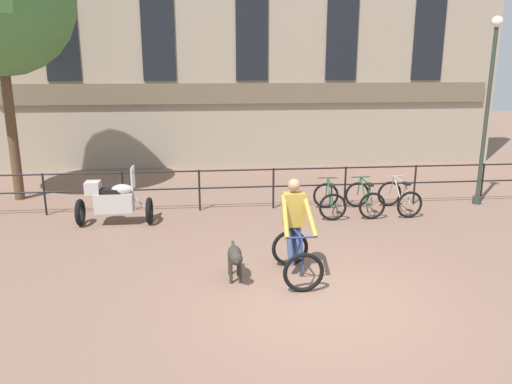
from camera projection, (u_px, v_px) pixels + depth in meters
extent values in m
plane|color=#7A5B4C|center=(320.00, 301.00, 7.83)|extent=(60.00, 60.00, 0.00)
cylinder|color=black|center=(44.00, 194.00, 12.12)|extent=(0.05, 0.05, 1.05)
cylinder|color=black|center=(123.00, 192.00, 12.31)|extent=(0.05, 0.05, 1.05)
cylinder|color=black|center=(199.00, 190.00, 12.51)|extent=(0.05, 0.05, 1.05)
cylinder|color=black|center=(273.00, 188.00, 12.70)|extent=(0.05, 0.05, 1.05)
cylinder|color=black|center=(345.00, 186.00, 12.90)|extent=(0.05, 0.05, 1.05)
cylinder|color=black|center=(415.00, 185.00, 13.09)|extent=(0.05, 0.05, 1.05)
cylinder|color=black|center=(482.00, 183.00, 13.28)|extent=(0.05, 0.05, 1.05)
cylinder|color=black|center=(274.00, 169.00, 12.58)|extent=(15.00, 0.04, 0.04)
cylinder|color=black|center=(273.00, 186.00, 12.69)|extent=(15.00, 0.04, 0.04)
cube|color=gray|center=(251.00, 3.00, 17.01)|extent=(18.00, 0.60, 11.23)
cube|color=brown|center=(252.00, 93.00, 17.42)|extent=(17.10, 0.12, 0.70)
torus|color=black|center=(304.00, 272.00, 8.05)|extent=(0.68, 0.09, 0.68)
torus|color=black|center=(290.00, 248.00, 9.11)|extent=(0.68, 0.09, 0.68)
cylinder|color=navy|center=(298.00, 249.00, 8.40)|extent=(0.05, 0.49, 0.60)
cylinder|color=navy|center=(294.00, 244.00, 8.73)|extent=(0.04, 0.23, 0.52)
cylinder|color=navy|center=(297.00, 233.00, 8.43)|extent=(0.05, 0.66, 0.10)
cylinder|color=navy|center=(292.00, 254.00, 8.90)|extent=(0.04, 0.44, 0.08)
cylinder|color=navy|center=(292.00, 239.00, 8.93)|extent=(0.03, 0.26, 0.47)
cylinder|color=navy|center=(303.00, 255.00, 8.08)|extent=(0.03, 0.23, 0.54)
cylinder|color=navy|center=(302.00, 237.00, 8.11)|extent=(0.48, 0.04, 0.03)
cube|color=black|center=(293.00, 227.00, 8.75)|extent=(0.13, 0.24, 0.05)
cube|color=#AD8933|center=(294.00, 209.00, 8.67)|extent=(0.37, 0.23, 0.60)
sphere|color=#A87A5B|center=(294.00, 185.00, 8.56)|extent=(0.22, 0.22, 0.22)
cylinder|color=#AD8933|center=(285.00, 216.00, 8.33)|extent=(0.13, 0.72, 0.60)
cylinder|color=#AD8933|center=(310.00, 215.00, 8.38)|extent=(0.16, 0.72, 0.60)
cylinder|color=#384766|center=(290.00, 246.00, 8.73)|extent=(0.15, 0.32, 0.69)
cylinder|color=#384766|center=(298.00, 242.00, 8.73)|extent=(0.13, 0.31, 0.58)
ellipsoid|color=#332D28|center=(235.00, 255.00, 8.52)|extent=(0.25, 0.55, 0.28)
cylinder|color=#332D28|center=(236.00, 258.00, 8.30)|extent=(0.16, 0.15, 0.17)
sphere|color=#332D28|center=(236.00, 259.00, 8.12)|extent=(0.21, 0.21, 0.21)
cone|color=#332D28|center=(237.00, 262.00, 8.03)|extent=(0.12, 0.13, 0.12)
cylinder|color=#332D28|center=(233.00, 245.00, 8.82)|extent=(0.05, 0.18, 0.10)
cylinder|color=#332D28|center=(231.00, 273.00, 8.40)|extent=(0.06, 0.06, 0.39)
cylinder|color=#332D28|center=(240.00, 272.00, 8.42)|extent=(0.06, 0.06, 0.39)
cylinder|color=#332D28|center=(230.00, 264.00, 8.74)|extent=(0.06, 0.06, 0.39)
cylinder|color=#332D28|center=(238.00, 264.00, 8.76)|extent=(0.06, 0.06, 0.39)
torus|color=black|center=(149.00, 211.00, 11.53)|extent=(0.13, 0.62, 0.62)
torus|color=black|center=(80.00, 212.00, 11.40)|extent=(0.13, 0.62, 0.62)
cube|color=#B7B2AD|center=(114.00, 202.00, 11.41)|extent=(0.86, 0.41, 0.44)
ellipsoid|color=#B7B2AD|center=(122.00, 189.00, 11.35)|extent=(0.48, 0.33, 0.24)
cube|color=black|center=(109.00, 191.00, 11.33)|extent=(0.56, 0.31, 0.10)
cylinder|color=#B2B2B7|center=(140.00, 203.00, 11.47)|extent=(0.44, 0.07, 0.41)
cube|color=silver|center=(133.00, 178.00, 11.31)|extent=(0.04, 0.44, 0.50)
cube|color=#B7B2AD|center=(93.00, 187.00, 11.28)|extent=(0.33, 0.36, 0.28)
torus|color=black|center=(326.00, 196.00, 12.77)|extent=(0.66, 0.12, 0.66)
torus|color=black|center=(333.00, 207.00, 11.75)|extent=(0.66, 0.12, 0.66)
cylinder|color=#194C2D|center=(329.00, 191.00, 12.31)|extent=(0.07, 0.47, 0.58)
cylinder|color=#194C2D|center=(331.00, 195.00, 12.02)|extent=(0.05, 0.22, 0.51)
cylinder|color=#194C2D|center=(330.00, 182.00, 12.16)|extent=(0.09, 0.63, 0.10)
cylinder|color=#194C2D|center=(331.00, 206.00, 11.96)|extent=(0.06, 0.42, 0.07)
cylinder|color=#194C2D|center=(332.00, 197.00, 11.81)|extent=(0.04, 0.25, 0.46)
cylinder|color=#194C2D|center=(327.00, 187.00, 12.61)|extent=(0.04, 0.21, 0.52)
cylinder|color=#194C2D|center=(328.00, 178.00, 12.46)|extent=(0.48, 0.07, 0.03)
cube|color=black|center=(332.00, 186.00, 11.86)|extent=(0.14, 0.25, 0.05)
torus|color=black|center=(357.00, 195.00, 12.85)|extent=(0.66, 0.08, 0.66)
torus|color=black|center=(372.00, 206.00, 11.85)|extent=(0.66, 0.08, 0.66)
cylinder|color=#194C2D|center=(363.00, 190.00, 12.40)|extent=(0.05, 0.47, 0.58)
cylinder|color=#194C2D|center=(368.00, 194.00, 12.11)|extent=(0.04, 0.22, 0.51)
cylinder|color=#194C2D|center=(365.00, 181.00, 12.25)|extent=(0.05, 0.63, 0.10)
cylinder|color=#194C2D|center=(369.00, 204.00, 12.06)|extent=(0.04, 0.42, 0.07)
cylinder|color=#194C2D|center=(371.00, 196.00, 11.90)|extent=(0.03, 0.25, 0.46)
cylinder|color=#194C2D|center=(359.00, 186.00, 12.70)|extent=(0.03, 0.21, 0.52)
cylinder|color=#194C2D|center=(361.00, 177.00, 12.55)|extent=(0.48, 0.05, 0.03)
cube|color=black|center=(370.00, 185.00, 11.95)|extent=(0.13, 0.24, 0.05)
torus|color=black|center=(389.00, 194.00, 12.94)|extent=(0.66, 0.13, 0.66)
torus|color=black|center=(410.00, 205.00, 11.95)|extent=(0.66, 0.13, 0.66)
cylinder|color=#9E998E|center=(398.00, 189.00, 12.50)|extent=(0.08, 0.47, 0.58)
cylinder|color=#9E998E|center=(404.00, 193.00, 12.21)|extent=(0.05, 0.22, 0.51)
cylinder|color=#9E998E|center=(400.00, 180.00, 12.34)|extent=(0.10, 0.63, 0.10)
cylinder|color=#9E998E|center=(405.00, 203.00, 12.15)|extent=(0.07, 0.42, 0.07)
cylinder|color=#9E998E|center=(408.00, 194.00, 12.00)|extent=(0.05, 0.25, 0.46)
cylinder|color=#9E998E|center=(392.00, 185.00, 12.79)|extent=(0.05, 0.21, 0.52)
cylinder|color=#9E998E|center=(394.00, 176.00, 12.63)|extent=(0.48, 0.08, 0.03)
cube|color=black|center=(406.00, 184.00, 12.05)|extent=(0.14, 0.25, 0.05)
cylinder|color=#2D382D|center=(477.00, 200.00, 13.22)|extent=(0.22, 0.22, 0.20)
cylinder|color=#2D382D|center=(486.00, 119.00, 12.69)|extent=(0.10, 0.10, 4.48)
sphere|color=silver|center=(497.00, 22.00, 12.10)|extent=(0.28, 0.28, 0.28)
cylinder|color=brown|center=(11.00, 124.00, 13.18)|extent=(0.26, 0.26, 4.14)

